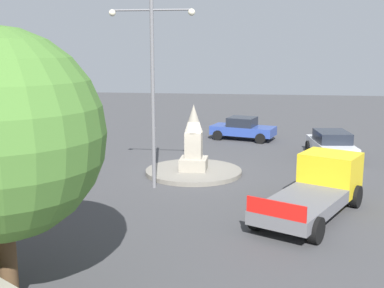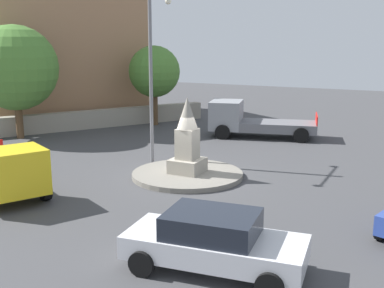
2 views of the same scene
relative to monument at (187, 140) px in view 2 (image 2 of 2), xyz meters
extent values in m
plane|color=#424244|center=(0.00, 0.00, -1.53)|extent=(80.00, 80.00, 0.00)
cylinder|color=gray|center=(0.00, 0.00, -1.44)|extent=(4.55, 4.55, 0.20)
cube|color=#9E9687|center=(0.00, 0.00, -1.05)|extent=(1.25, 1.25, 0.57)
cube|color=#9E9687|center=(0.00, 0.00, -0.15)|extent=(0.78, 0.78, 1.24)
cone|color=#9E9687|center=(0.00, 0.00, 1.12)|extent=(0.85, 0.85, 1.29)
cylinder|color=slate|center=(-1.37, -2.53, 2.36)|extent=(0.16, 0.16, 7.80)
sphere|color=#F2EACC|center=(-2.98, -2.53, 5.71)|extent=(0.28, 0.28, 0.28)
cylinder|color=black|center=(3.17, 7.79, -1.21)|extent=(0.68, 0.39, 0.64)
cube|color=silver|center=(6.94, 4.36, -0.93)|extent=(2.28, 4.54, 0.57)
cube|color=#1E232D|center=(6.95, 4.28, -0.35)|extent=(1.88, 2.35, 0.58)
cylinder|color=black|center=(5.88, 5.77, -1.21)|extent=(0.29, 0.66, 0.64)
cylinder|color=black|center=(7.65, 5.98, -1.21)|extent=(0.29, 0.66, 0.64)
cylinder|color=black|center=(6.24, 2.74, -1.21)|extent=(0.29, 0.66, 0.64)
cylinder|color=black|center=(8.01, 2.95, -1.21)|extent=(0.29, 0.66, 0.64)
cube|color=gray|center=(-8.79, -2.01, -0.30)|extent=(2.55, 2.25, 1.64)
cube|color=slate|center=(-9.54, 0.92, -0.86)|extent=(3.18, 4.69, 0.51)
cube|color=red|center=(-10.06, 2.96, -0.36)|extent=(2.05, 0.58, 0.50)
cylinder|color=black|center=(-7.72, -1.77, -1.11)|extent=(0.48, 0.88, 0.84)
cylinder|color=black|center=(-9.84, -2.32, -1.11)|extent=(0.48, 0.88, 0.84)
cylinder|color=black|center=(-8.80, 2.44, -1.11)|extent=(0.48, 0.88, 0.84)
cylinder|color=black|center=(-10.92, 1.90, -1.11)|extent=(0.48, 0.88, 0.84)
cube|color=yellow|center=(5.73, -3.63, -0.35)|extent=(2.58, 2.43, 1.53)
cylinder|color=black|center=(4.84, -3.13, -1.11)|extent=(0.63, 0.88, 0.84)
cylinder|color=black|center=(2.98, -6.81, -1.11)|extent=(0.63, 0.88, 0.84)
cube|color=#9E9687|center=(-6.78, -10.91, -0.97)|extent=(14.85, 9.59, 1.14)
cube|color=#A87A56|center=(-9.93, -15.99, 3.91)|extent=(13.87, 13.29, 10.88)
cylinder|color=brown|center=(-2.74, -12.25, -0.37)|extent=(0.41, 0.41, 2.34)
sphere|color=#4C7F33|center=(-2.74, -12.25, 2.47)|extent=(4.75, 4.75, 4.75)
cylinder|color=brown|center=(-10.09, -7.68, -0.36)|extent=(0.39, 0.39, 2.35)
sphere|color=#4C7F33|center=(-10.09, -7.68, 1.98)|extent=(3.34, 3.34, 3.34)
camera|label=1|loc=(2.89, -22.04, 4.36)|focal=45.27mm
camera|label=2|loc=(16.81, 8.76, 3.96)|focal=44.79mm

